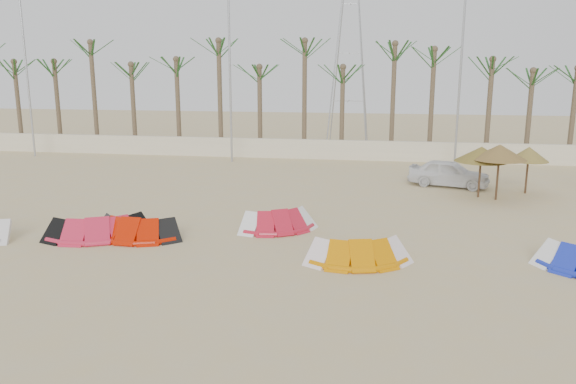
% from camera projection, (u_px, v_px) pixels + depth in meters
% --- Properties ---
extents(ground, '(120.00, 120.00, 0.00)m').
position_uv_depth(ground, '(255.00, 280.00, 16.27)').
color(ground, tan).
rests_on(ground, ground).
extents(boundary_wall, '(60.00, 0.30, 1.30)m').
position_uv_depth(boundary_wall, '(327.00, 150.00, 37.31)').
color(boundary_wall, beige).
rests_on(boundary_wall, ground).
extents(palm_line, '(52.00, 4.00, 7.70)m').
position_uv_depth(palm_line, '(340.00, 60.00, 37.37)').
color(palm_line, brown).
rests_on(palm_line, ground).
extents(lamp_a, '(1.25, 0.14, 11.00)m').
position_uv_depth(lamp_a, '(27.00, 71.00, 37.42)').
color(lamp_a, '#A5A8AD').
rests_on(lamp_a, ground).
extents(lamp_b, '(1.25, 0.14, 11.00)m').
position_uv_depth(lamp_b, '(230.00, 71.00, 35.20)').
color(lamp_b, '#A5A8AD').
rests_on(lamp_b, ground).
extents(lamp_c, '(1.25, 0.14, 11.00)m').
position_uv_depth(lamp_c, '(461.00, 71.00, 32.99)').
color(lamp_c, '#A5A8AD').
rests_on(lamp_c, ground).
extents(pylon, '(3.00, 3.00, 14.00)m').
position_uv_depth(pylon, '(347.00, 147.00, 43.07)').
color(pylon, '#A5A8AD').
rests_on(pylon, ground).
extents(kite_red_left, '(4.07, 2.79, 0.90)m').
position_uv_depth(kite_red_left, '(102.00, 225.00, 20.46)').
color(kite_red_left, red).
rests_on(kite_red_left, ground).
extents(kite_red_mid, '(3.39, 1.65, 0.90)m').
position_uv_depth(kite_red_mid, '(138.00, 225.00, 20.37)').
color(kite_red_mid, '#BF1700').
rests_on(kite_red_mid, ground).
extents(kite_red_right, '(3.44, 2.60, 0.90)m').
position_uv_depth(kite_red_right, '(280.00, 218.00, 21.34)').
color(kite_red_right, red).
rests_on(kite_red_right, ground).
extents(kite_orange, '(3.51, 2.15, 0.90)m').
position_uv_depth(kite_orange, '(359.00, 248.00, 17.83)').
color(kite_orange, '#D57A00').
rests_on(kite_orange, ground).
extents(parasol_left, '(2.44, 2.44, 2.41)m').
position_uv_depth(parasol_left, '(481.00, 154.00, 26.16)').
color(parasol_left, '#4C331E').
rests_on(parasol_left, ground).
extents(parasol_mid, '(2.44, 2.44, 2.59)m').
position_uv_depth(parasol_mid, '(500.00, 152.00, 25.58)').
color(parasol_mid, '#4C331E').
rests_on(parasol_mid, ground).
extents(parasol_right, '(1.90, 1.90, 2.29)m').
position_uv_depth(parasol_right, '(529.00, 154.00, 26.98)').
color(parasol_right, '#4C331E').
rests_on(parasol_right, ground).
extents(car, '(4.34, 2.68, 1.38)m').
position_uv_depth(car, '(449.00, 173.00, 28.85)').
color(car, white).
rests_on(car, ground).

